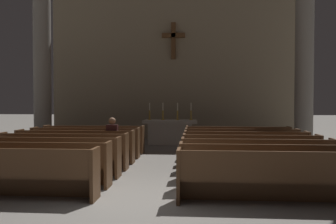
{
  "coord_description": "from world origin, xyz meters",
  "views": [
    {
      "loc": [
        1.06,
        -6.39,
        1.8
      ],
      "look_at": [
        0.0,
        7.25,
        1.37
      ],
      "focal_mm": 38.88,
      "sensor_mm": 36.0,
      "label": 1
    }
  ],
  "objects_px": {
    "pew_left_row_7": "(94,139)",
    "pew_right_row_5": "(245,148)",
    "pew_left_row_4": "(63,151)",
    "pew_right_row_4": "(251,153)",
    "pew_right_row_3": "(257,159)",
    "altar": "(170,132)",
    "candlestick_outer_right": "(191,114)",
    "candlestick_inner_left": "(163,114)",
    "pew_right_row_1": "(276,177)",
    "pew_left_row_3": "(48,157)",
    "pew_left_row_6": "(85,142)",
    "pew_right_row_7": "(238,140)",
    "pew_left_row_5": "(75,146)",
    "column_right_second": "(304,54)",
    "lone_worshipper": "(113,139)",
    "pew_right_row_6": "(241,144)",
    "pew_left_row_2": "(29,164)",
    "candlestick_outer_left": "(150,114)",
    "column_left_second": "(42,56)",
    "candlestick_inner_right": "(178,114)",
    "pew_left_row_1": "(5,173)",
    "pew_right_row_2": "(265,167)"
  },
  "relations": [
    {
      "from": "pew_left_row_7",
      "to": "pew_right_row_5",
      "type": "bearing_deg",
      "value": -21.76
    },
    {
      "from": "pew_left_row_4",
      "to": "pew_right_row_4",
      "type": "bearing_deg",
      "value": 0.0
    },
    {
      "from": "pew_right_row_3",
      "to": "altar",
      "type": "distance_m",
      "value": 6.95
    },
    {
      "from": "pew_right_row_3",
      "to": "candlestick_outer_right",
      "type": "height_order",
      "value": "candlestick_outer_right"
    },
    {
      "from": "pew_right_row_3",
      "to": "candlestick_inner_left",
      "type": "height_order",
      "value": "candlestick_inner_left"
    },
    {
      "from": "pew_right_row_1",
      "to": "pew_right_row_5",
      "type": "bearing_deg",
      "value": 90.0
    },
    {
      "from": "pew_left_row_3",
      "to": "pew_left_row_4",
      "type": "bearing_deg",
      "value": 90.0
    },
    {
      "from": "pew_left_row_6",
      "to": "pew_right_row_7",
      "type": "height_order",
      "value": "same"
    },
    {
      "from": "pew_left_row_5",
      "to": "column_right_second",
      "type": "distance_m",
      "value": 9.29
    },
    {
      "from": "candlestick_inner_left",
      "to": "lone_worshipper",
      "type": "distance_m",
      "value": 4.68
    },
    {
      "from": "pew_right_row_6",
      "to": "pew_left_row_4",
      "type": "bearing_deg",
      "value": -158.24
    },
    {
      "from": "pew_left_row_6",
      "to": "pew_right_row_6",
      "type": "xyz_separation_m",
      "value": [
        4.87,
        0.0,
        0.0
      ]
    },
    {
      "from": "pew_left_row_2",
      "to": "candlestick_inner_left",
      "type": "xyz_separation_m",
      "value": [
        2.13,
        7.48,
        0.76
      ]
    },
    {
      "from": "altar",
      "to": "candlestick_outer_left",
      "type": "height_order",
      "value": "candlestick_outer_left"
    },
    {
      "from": "column_left_second",
      "to": "altar",
      "type": "bearing_deg",
      "value": 3.72
    },
    {
      "from": "pew_right_row_4",
      "to": "candlestick_inner_left",
      "type": "xyz_separation_m",
      "value": [
        -2.73,
        5.54,
        0.76
      ]
    },
    {
      "from": "altar",
      "to": "candlestick_inner_right",
      "type": "bearing_deg",
      "value": 0.0
    },
    {
      "from": "candlestick_outer_left",
      "to": "candlestick_outer_right",
      "type": "bearing_deg",
      "value": 0.0
    },
    {
      "from": "pew_right_row_6",
      "to": "pew_right_row_7",
      "type": "distance_m",
      "value": 0.97
    },
    {
      "from": "candlestick_inner_right",
      "to": "lone_worshipper",
      "type": "height_order",
      "value": "candlestick_inner_right"
    },
    {
      "from": "pew_right_row_1",
      "to": "column_right_second",
      "type": "xyz_separation_m",
      "value": [
        2.79,
        8.11,
        3.13
      ]
    },
    {
      "from": "pew_right_row_1",
      "to": "altar",
      "type": "relative_size",
      "value": 1.56
    },
    {
      "from": "pew_left_row_1",
      "to": "pew_left_row_2",
      "type": "height_order",
      "value": "same"
    },
    {
      "from": "pew_left_row_4",
      "to": "candlestick_inner_right",
      "type": "xyz_separation_m",
      "value": [
        2.73,
        5.54,
        0.76
      ]
    },
    {
      "from": "pew_right_row_6",
      "to": "pew_right_row_5",
      "type": "bearing_deg",
      "value": -90.0
    },
    {
      "from": "pew_right_row_3",
      "to": "pew_left_row_5",
      "type": "bearing_deg",
      "value": 158.24
    },
    {
      "from": "pew_left_row_1",
      "to": "column_right_second",
      "type": "height_order",
      "value": "column_right_second"
    },
    {
      "from": "pew_left_row_7",
      "to": "pew_right_row_1",
      "type": "height_order",
      "value": "same"
    },
    {
      "from": "pew_left_row_4",
      "to": "pew_right_row_2",
      "type": "relative_size",
      "value": 1.0
    },
    {
      "from": "pew_left_row_6",
      "to": "candlestick_outer_right",
      "type": "relative_size",
      "value": 4.87
    },
    {
      "from": "candlestick_outer_left",
      "to": "pew_right_row_3",
      "type": "bearing_deg",
      "value": -63.23
    },
    {
      "from": "pew_right_row_2",
      "to": "pew_right_row_3",
      "type": "height_order",
      "value": "same"
    },
    {
      "from": "pew_right_row_5",
      "to": "column_right_second",
      "type": "bearing_deg",
      "value": 56.55
    },
    {
      "from": "pew_left_row_3",
      "to": "altar",
      "type": "distance_m",
      "value": 6.95
    },
    {
      "from": "pew_left_row_7",
      "to": "candlestick_outer_right",
      "type": "relative_size",
      "value": 4.87
    },
    {
      "from": "candlestick_outer_left",
      "to": "candlestick_outer_right",
      "type": "distance_m",
      "value": 1.7
    },
    {
      "from": "pew_left_row_3",
      "to": "column_right_second",
      "type": "relative_size",
      "value": 0.46
    },
    {
      "from": "column_left_second",
      "to": "candlestick_inner_right",
      "type": "relative_size",
      "value": 10.5
    },
    {
      "from": "pew_left_row_2",
      "to": "candlestick_outer_left",
      "type": "height_order",
      "value": "candlestick_outer_left"
    },
    {
      "from": "pew_right_row_3",
      "to": "candlestick_inner_right",
      "type": "relative_size",
      "value": 4.87
    },
    {
      "from": "pew_left_row_1",
      "to": "pew_left_row_5",
      "type": "distance_m",
      "value": 3.88
    },
    {
      "from": "pew_right_row_3",
      "to": "candlestick_outer_right",
      "type": "relative_size",
      "value": 4.87
    },
    {
      "from": "pew_left_row_7",
      "to": "candlestick_outer_right",
      "type": "height_order",
      "value": "candlestick_outer_right"
    },
    {
      "from": "pew_right_row_6",
      "to": "pew_left_row_1",
      "type": "bearing_deg",
      "value": -135.06
    },
    {
      "from": "pew_left_row_1",
      "to": "pew_right_row_2",
      "type": "distance_m",
      "value": 4.96
    },
    {
      "from": "pew_right_row_3",
      "to": "column_right_second",
      "type": "relative_size",
      "value": 0.46
    },
    {
      "from": "pew_right_row_3",
      "to": "candlestick_inner_left",
      "type": "bearing_deg",
      "value": 112.78
    },
    {
      "from": "pew_left_row_5",
      "to": "pew_right_row_4",
      "type": "xyz_separation_m",
      "value": [
        4.87,
        -0.97,
        0.0
      ]
    },
    {
      "from": "pew_left_row_6",
      "to": "pew_right_row_6",
      "type": "distance_m",
      "value": 4.87
    },
    {
      "from": "pew_left_row_2",
      "to": "pew_left_row_4",
      "type": "bearing_deg",
      "value": 90.0
    }
  ]
}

